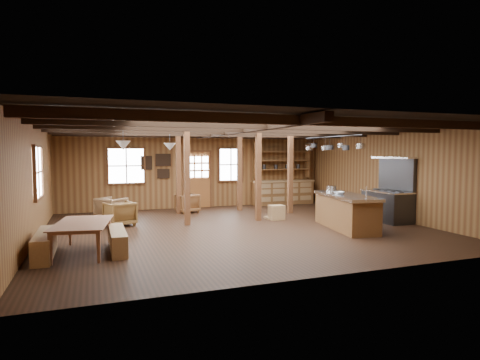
# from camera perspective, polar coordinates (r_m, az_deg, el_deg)

# --- Properties ---
(room) EXTENTS (10.04, 9.04, 2.84)m
(room) POSITION_cam_1_polar(r_m,az_deg,el_deg) (10.87, -0.20, 0.38)
(room) COLOR black
(room) RESTS_ON ground
(ceiling_joists) EXTENTS (9.80, 8.82, 0.18)m
(ceiling_joists) POSITION_cam_1_polar(r_m,az_deg,el_deg) (11.03, -0.52, 7.08)
(ceiling_joists) COLOR black
(ceiling_joists) RESTS_ON ceiling
(timber_posts) EXTENTS (3.95, 2.35, 2.80)m
(timber_posts) POSITION_cam_1_polar(r_m,az_deg,el_deg) (13.00, -1.18, 0.97)
(timber_posts) COLOR #4B2815
(timber_posts) RESTS_ON floor
(back_door) EXTENTS (1.02, 0.08, 2.15)m
(back_door) POSITION_cam_1_polar(r_m,az_deg,el_deg) (15.15, -5.96, -0.59)
(back_door) COLOR brown
(back_door) RESTS_ON floor
(window_back_left) EXTENTS (1.32, 0.06, 1.32)m
(window_back_left) POSITION_cam_1_polar(r_m,az_deg,el_deg) (14.70, -15.86, 1.95)
(window_back_left) COLOR white
(window_back_left) RESTS_ON wall_back
(window_back_right) EXTENTS (1.02, 0.06, 1.32)m
(window_back_right) POSITION_cam_1_polar(r_m,az_deg,el_deg) (15.49, -1.32, 2.20)
(window_back_right) COLOR white
(window_back_right) RESTS_ON wall_back
(window_left) EXTENTS (0.14, 1.24, 1.32)m
(window_left) POSITION_cam_1_polar(r_m,az_deg,el_deg) (10.78, -26.84, 0.98)
(window_left) COLOR white
(window_left) RESTS_ON wall_back
(notice_boards) EXTENTS (1.08, 0.03, 0.90)m
(notice_boards) POSITION_cam_1_polar(r_m,az_deg,el_deg) (14.82, -11.61, 2.19)
(notice_boards) COLOR silver
(notice_boards) RESTS_ON wall_back
(back_counter) EXTENTS (2.55, 0.60, 2.45)m
(back_counter) POSITION_cam_1_polar(r_m,az_deg,el_deg) (16.13, 6.06, -1.31)
(back_counter) COLOR brown
(back_counter) RESTS_ON floor
(pendant_lamps) EXTENTS (1.86, 2.36, 0.66)m
(pendant_lamps) POSITION_cam_1_polar(r_m,az_deg,el_deg) (11.29, -12.81, 4.74)
(pendant_lamps) COLOR #313134
(pendant_lamps) RESTS_ON ceiling
(pot_rack) EXTENTS (0.39, 3.00, 0.43)m
(pot_rack) POSITION_cam_1_polar(r_m,az_deg,el_deg) (12.53, 12.78, 4.73)
(pot_rack) COLOR #313134
(pot_rack) RESTS_ON ceiling
(kitchen_island) EXTENTS (1.28, 2.61, 1.20)m
(kitchen_island) POSITION_cam_1_polar(r_m,az_deg,el_deg) (11.30, 14.81, -4.32)
(kitchen_island) COLOR brown
(kitchen_island) RESTS_ON floor
(step_stool) EXTENTS (0.51, 0.36, 0.45)m
(step_stool) POSITION_cam_1_polar(r_m,az_deg,el_deg) (12.44, 5.20, -4.62)
(step_stool) COLOR olive
(step_stool) RESTS_ON floor
(commercial_range) EXTENTS (0.81, 1.57, 1.94)m
(commercial_range) POSITION_cam_1_polar(r_m,az_deg,el_deg) (12.90, 20.40, -2.74)
(commercial_range) COLOR #313134
(commercial_range) RESTS_ON floor
(dining_table) EXTENTS (1.29, 1.97, 0.65)m
(dining_table) POSITION_cam_1_polar(r_m,az_deg,el_deg) (8.93, -21.20, -7.67)
(dining_table) COLOR brown
(dining_table) RESTS_ON floor
(bench_wall) EXTENTS (0.33, 1.76, 0.48)m
(bench_wall) POSITION_cam_1_polar(r_m,az_deg,el_deg) (8.99, -26.02, -8.25)
(bench_wall) COLOR olive
(bench_wall) RESTS_ON floor
(bench_aisle) EXTENTS (0.31, 1.64, 0.45)m
(bench_aisle) POSITION_cam_1_polar(r_m,az_deg,el_deg) (8.96, -17.00, -8.17)
(bench_aisle) COLOR olive
(bench_aisle) RESTS_ON floor
(armchair_a) EXTENTS (0.95, 0.97, 0.69)m
(armchair_a) POSITION_cam_1_polar(r_m,az_deg,el_deg) (11.85, -16.73, -4.63)
(armchair_a) COLOR brown
(armchair_a) RESTS_ON floor
(armchair_b) EXTENTS (0.83, 0.84, 0.64)m
(armchair_b) POSITION_cam_1_polar(r_m,az_deg,el_deg) (13.98, -7.54, -3.29)
(armchair_b) COLOR brown
(armchair_b) RESTS_ON floor
(armchair_c) EXTENTS (1.06, 1.06, 0.69)m
(armchair_c) POSITION_cam_1_polar(r_m,az_deg,el_deg) (13.02, -17.82, -3.88)
(armchair_c) COLOR brown
(armchair_c) RESTS_ON floor
(counter_pot) EXTENTS (0.28, 0.28, 0.17)m
(counter_pot) POSITION_cam_1_polar(r_m,az_deg,el_deg) (11.98, 12.86, -1.19)
(counter_pot) COLOR silver
(counter_pot) RESTS_ON kitchen_island
(bowl) EXTENTS (0.34, 0.34, 0.07)m
(bowl) POSITION_cam_1_polar(r_m,az_deg,el_deg) (11.26, 13.89, -1.78)
(bowl) COLOR silver
(bowl) RESTS_ON kitchen_island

